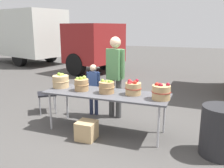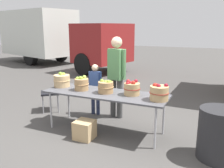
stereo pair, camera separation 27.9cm
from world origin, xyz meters
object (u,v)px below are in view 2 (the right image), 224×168
at_px(folding_chair, 53,90).
at_px(apple_basket_red_1, 159,93).
at_px(market_table, 105,95).
at_px(child_customer, 95,85).
at_px(apple_basket_red_0, 132,88).
at_px(apple_basket_green_1, 81,84).
at_px(apple_basket_green_2, 106,87).
at_px(box_truck, 51,35).
at_px(produce_crate, 85,130).
at_px(apple_basket_green_0, 62,80).
at_px(trash_barrel, 219,134).
at_px(vendor_adult, 117,71).

bearing_deg(folding_chair, apple_basket_red_1, 38.01).
xyz_separation_m(market_table, child_customer, (-0.60, 0.72, -0.04)).
xyz_separation_m(apple_basket_red_0, apple_basket_red_1, (0.52, -0.11, 0.00)).
height_order(market_table, child_customer, child_customer).
distance_m(apple_basket_green_1, apple_basket_green_2, 0.51).
bearing_deg(folding_chair, market_table, 32.29).
distance_m(box_truck, produce_crate, 9.16).
bearing_deg(apple_basket_red_1, box_truck, 138.35).
xyz_separation_m(apple_basket_green_0, apple_basket_red_1, (2.01, -0.11, 0.00)).
distance_m(market_table, trash_barrel, 1.99).
height_order(apple_basket_red_0, box_truck, box_truck).
bearing_deg(trash_barrel, apple_basket_green_0, 174.85).
bearing_deg(child_customer, market_table, 119.40).
bearing_deg(box_truck, vendor_adult, -26.56).
bearing_deg(produce_crate, apple_basket_red_1, 18.38).
height_order(vendor_adult, folding_chair, vendor_adult).
relative_size(apple_basket_green_2, apple_basket_red_0, 1.00).
bearing_deg(vendor_adult, apple_basket_green_2, 112.50).
xyz_separation_m(apple_basket_red_0, trash_barrel, (1.47, -0.27, -0.48)).
distance_m(box_truck, trash_barrel, 10.51).
xyz_separation_m(apple_basket_red_1, box_truck, (-7.19, 6.40, 0.61)).
bearing_deg(child_customer, apple_basket_red_1, 144.23).
xyz_separation_m(apple_basket_green_0, child_customer, (0.41, 0.65, -0.21)).
relative_size(market_table, apple_basket_green_1, 8.11).
relative_size(market_table, produce_crate, 7.07).
relative_size(market_table, apple_basket_green_2, 7.70).
bearing_deg(market_table, apple_basket_green_2, 1.50).
height_order(apple_basket_green_0, child_customer, child_customer).
bearing_deg(produce_crate, child_customer, 109.04).
bearing_deg(market_table, box_truck, 134.24).
distance_m(apple_basket_green_1, folding_chair, 1.28).
distance_m(apple_basket_green_2, folding_chair, 1.73).
xyz_separation_m(apple_basket_red_0, child_customer, (-1.09, 0.65, -0.20)).
xyz_separation_m(apple_basket_green_1, folding_chair, (-1.10, 0.53, -0.36)).
relative_size(child_customer, folding_chair, 1.32).
height_order(apple_basket_green_1, apple_basket_red_0, apple_basket_red_0).
relative_size(apple_basket_green_0, child_customer, 0.30).
height_order(box_truck, trash_barrel, box_truck).
relative_size(apple_basket_green_1, box_truck, 0.04).
bearing_deg(child_customer, apple_basket_green_0, 47.54).
bearing_deg(apple_basket_red_0, market_table, -172.24).
bearing_deg(market_table, apple_basket_red_0, 7.76).
xyz_separation_m(box_truck, folding_chair, (4.58, -5.83, -0.98)).
height_order(apple_basket_green_1, apple_basket_red_1, apple_basket_red_1).
height_order(market_table, apple_basket_red_1, apple_basket_red_1).
xyz_separation_m(vendor_adult, child_customer, (-0.49, -0.04, -0.35)).
bearing_deg(trash_barrel, market_table, 174.20).
bearing_deg(folding_chair, box_truck, 178.33).
height_order(apple_basket_green_0, apple_basket_green_2, apple_basket_green_0).
relative_size(apple_basket_red_1, vendor_adult, 0.19).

